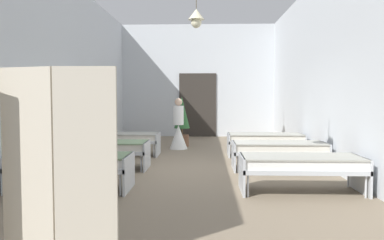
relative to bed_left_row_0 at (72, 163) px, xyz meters
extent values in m
cube|color=#7A6B56|center=(1.83, 1.90, -0.49)|extent=(6.36, 14.38, 0.10)
cube|color=silver|center=(1.83, 8.89, 1.68)|extent=(6.16, 0.20, 4.25)
cube|color=silver|center=(-1.15, 1.90, 1.68)|extent=(0.20, 13.78, 4.25)
cube|color=silver|center=(4.81, 1.90, 1.68)|extent=(0.20, 13.78, 4.25)
cube|color=#2D2823|center=(1.83, 8.77, 0.76)|extent=(1.40, 0.06, 2.40)
cylinder|color=brown|center=(1.90, 4.31, 3.60)|extent=(0.02, 0.02, 0.41)
cone|color=beige|center=(1.90, 4.31, 3.24)|extent=(0.44, 0.44, 0.28)
sphere|color=beige|center=(1.90, 4.31, 3.02)|extent=(0.28, 0.28, 0.28)
cylinder|color=#B7BCC1|center=(-0.87, -0.36, -0.27)|extent=(0.03, 0.03, 0.34)
cylinder|color=#B7BCC1|center=(-0.87, 0.36, -0.27)|extent=(0.03, 0.03, 0.34)
cylinder|color=#B7BCC1|center=(0.87, -0.36, -0.27)|extent=(0.03, 0.03, 0.34)
cylinder|color=#B7BCC1|center=(0.87, 0.36, -0.27)|extent=(0.03, 0.03, 0.34)
cube|color=#B7BCC1|center=(0.00, 0.00, -0.06)|extent=(1.90, 0.84, 0.07)
cube|color=#B7BCC1|center=(-0.93, 0.00, -0.15)|extent=(0.04, 0.84, 0.57)
cube|color=#B7BCC1|center=(0.93, 0.00, -0.15)|extent=(0.04, 0.84, 0.57)
cube|color=white|center=(0.00, 0.00, 0.04)|extent=(1.82, 0.78, 0.14)
cube|color=slate|center=(0.00, 0.00, 0.12)|extent=(1.86, 0.82, 0.02)
cylinder|color=#B7BCC1|center=(2.79, -0.36, -0.27)|extent=(0.03, 0.03, 0.34)
cylinder|color=#B7BCC1|center=(2.79, 0.36, -0.27)|extent=(0.03, 0.03, 0.34)
cylinder|color=#B7BCC1|center=(4.53, -0.36, -0.27)|extent=(0.03, 0.03, 0.34)
cylinder|color=#B7BCC1|center=(4.53, 0.36, -0.27)|extent=(0.03, 0.03, 0.34)
cube|color=#B7BCC1|center=(3.66, 0.00, -0.06)|extent=(1.90, 0.84, 0.07)
cube|color=#B7BCC1|center=(2.73, 0.00, -0.15)|extent=(0.04, 0.84, 0.57)
cube|color=#B7BCC1|center=(4.59, 0.00, -0.15)|extent=(0.04, 0.84, 0.57)
cube|color=white|center=(3.66, 0.00, 0.04)|extent=(1.82, 0.78, 0.14)
cube|color=#9E9E93|center=(3.66, 0.00, 0.12)|extent=(1.86, 0.82, 0.02)
cylinder|color=#B7BCC1|center=(-0.87, 1.54, -0.27)|extent=(0.03, 0.03, 0.34)
cylinder|color=#B7BCC1|center=(-0.87, 2.26, -0.27)|extent=(0.03, 0.03, 0.34)
cylinder|color=#B7BCC1|center=(0.87, 1.54, -0.27)|extent=(0.03, 0.03, 0.34)
cylinder|color=#B7BCC1|center=(0.87, 2.26, -0.27)|extent=(0.03, 0.03, 0.34)
cube|color=#B7BCC1|center=(0.00, 1.90, -0.06)|extent=(1.90, 0.84, 0.07)
cube|color=#B7BCC1|center=(-0.93, 1.90, -0.15)|extent=(0.04, 0.84, 0.57)
cube|color=#B7BCC1|center=(0.93, 1.90, -0.15)|extent=(0.04, 0.84, 0.57)
cube|color=silver|center=(0.00, 1.90, 0.04)|extent=(1.82, 0.78, 0.14)
cube|color=slate|center=(0.00, 1.90, 0.12)|extent=(1.86, 0.82, 0.02)
cylinder|color=#B7BCC1|center=(2.79, 1.54, -0.27)|extent=(0.03, 0.03, 0.34)
cylinder|color=#B7BCC1|center=(2.79, 2.26, -0.27)|extent=(0.03, 0.03, 0.34)
cylinder|color=#B7BCC1|center=(4.53, 1.54, -0.27)|extent=(0.03, 0.03, 0.34)
cylinder|color=#B7BCC1|center=(4.53, 2.26, -0.27)|extent=(0.03, 0.03, 0.34)
cube|color=#B7BCC1|center=(3.66, 1.90, -0.06)|extent=(1.90, 0.84, 0.07)
cube|color=#B7BCC1|center=(2.73, 1.90, -0.15)|extent=(0.04, 0.84, 0.57)
cube|color=#B7BCC1|center=(4.59, 1.90, -0.15)|extent=(0.04, 0.84, 0.57)
cube|color=silver|center=(3.66, 1.90, 0.04)|extent=(1.82, 0.78, 0.14)
cube|color=#9E9E93|center=(3.66, 1.90, 0.12)|extent=(1.86, 0.82, 0.02)
cylinder|color=#B7BCC1|center=(-0.87, 3.44, -0.27)|extent=(0.03, 0.03, 0.34)
cylinder|color=#B7BCC1|center=(-0.87, 4.16, -0.27)|extent=(0.03, 0.03, 0.34)
cylinder|color=#B7BCC1|center=(0.87, 3.44, -0.27)|extent=(0.03, 0.03, 0.34)
cylinder|color=#B7BCC1|center=(0.87, 4.16, -0.27)|extent=(0.03, 0.03, 0.34)
cube|color=#B7BCC1|center=(0.00, 3.80, -0.06)|extent=(1.90, 0.84, 0.07)
cube|color=#B7BCC1|center=(-0.93, 3.80, -0.15)|extent=(0.04, 0.84, 0.57)
cube|color=#B7BCC1|center=(0.93, 3.80, -0.15)|extent=(0.04, 0.84, 0.57)
cube|color=silver|center=(0.00, 3.80, 0.04)|extent=(1.82, 0.78, 0.14)
cube|color=#9E9E93|center=(0.00, 3.80, 0.12)|extent=(1.86, 0.82, 0.02)
cylinder|color=#B7BCC1|center=(2.79, 3.44, -0.27)|extent=(0.03, 0.03, 0.34)
cylinder|color=#B7BCC1|center=(2.79, 4.16, -0.27)|extent=(0.03, 0.03, 0.34)
cylinder|color=#B7BCC1|center=(4.53, 3.44, -0.27)|extent=(0.03, 0.03, 0.34)
cylinder|color=#B7BCC1|center=(4.53, 4.16, -0.27)|extent=(0.03, 0.03, 0.34)
cube|color=#B7BCC1|center=(3.66, 3.80, -0.06)|extent=(1.90, 0.84, 0.07)
cube|color=#B7BCC1|center=(2.73, 3.80, -0.15)|extent=(0.04, 0.84, 0.57)
cube|color=#B7BCC1|center=(4.59, 3.80, -0.15)|extent=(0.04, 0.84, 0.57)
cube|color=silver|center=(3.66, 3.80, 0.04)|extent=(1.82, 0.78, 0.14)
cube|color=#9E9E93|center=(3.66, 3.80, 0.12)|extent=(1.86, 0.82, 0.02)
cone|color=white|center=(1.36, 5.10, -0.09)|extent=(0.52, 0.52, 0.70)
cylinder|color=white|center=(1.36, 5.10, 0.54)|extent=(0.30, 0.30, 0.55)
sphere|color=beige|center=(1.36, 5.10, 0.92)|extent=(0.22, 0.22, 0.22)
cone|color=white|center=(1.36, 5.10, 1.00)|extent=(0.18, 0.18, 0.10)
cylinder|color=brown|center=(1.42, 5.75, -0.26)|extent=(0.42, 0.42, 0.35)
cylinder|color=brown|center=(1.42, 5.75, 0.02)|extent=(0.06, 0.06, 0.20)
cone|color=#2D6633|center=(1.42, 5.75, 0.59)|extent=(0.47, 0.47, 0.95)
cube|color=#BCB29E|center=(0.95, -3.58, 0.41)|extent=(0.41, 0.15, 1.70)
cube|color=#BCB29E|center=(1.37, -3.64, 0.41)|extent=(0.42, 0.04, 1.70)
camera|label=1|loc=(2.17, -6.21, 1.06)|focal=36.85mm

